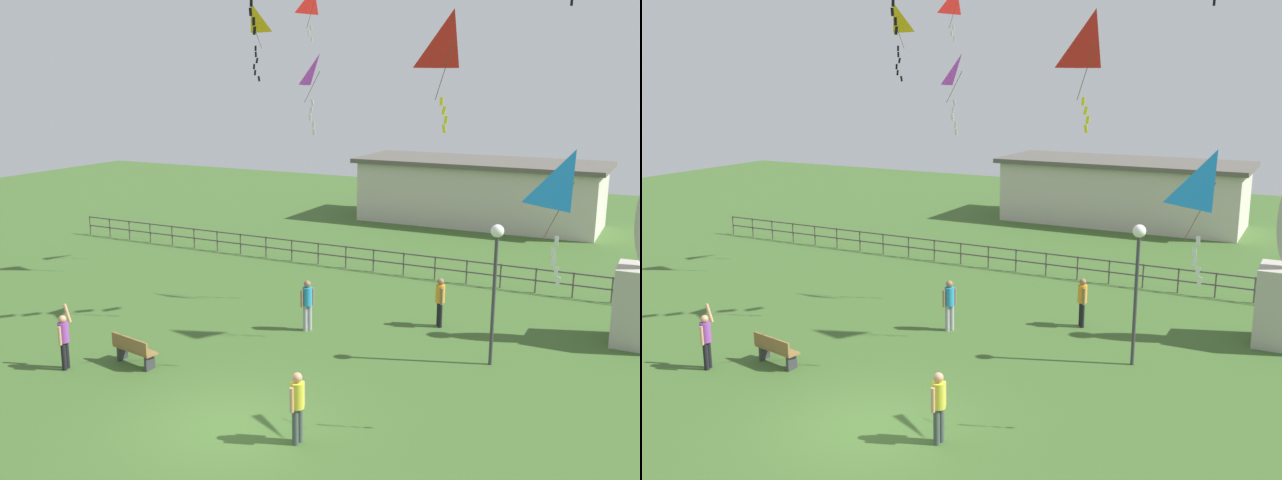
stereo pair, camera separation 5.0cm
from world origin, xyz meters
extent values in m
plane|color=#3D6028|center=(0.00, 0.00, 0.00)|extent=(80.00, 80.00, 0.00)
cylinder|color=#38383D|center=(4.47, 6.40, 1.84)|extent=(0.10, 0.10, 3.67)
sphere|color=white|center=(4.47, 6.40, 3.82)|extent=(0.36, 0.36, 0.36)
cube|color=olive|center=(-4.35, 1.86, 0.45)|extent=(1.55, 0.67, 0.06)
cube|color=olive|center=(-4.38, 1.68, 0.67)|extent=(1.48, 0.34, 0.36)
cube|color=#333338|center=(-4.94, 1.97, 0.23)|extent=(0.08, 0.36, 0.45)
cube|color=#333338|center=(-3.76, 1.74, 0.23)|extent=(0.08, 0.36, 0.45)
cylinder|color=black|center=(2.17, 8.84, 0.41)|extent=(0.14, 0.14, 0.81)
cylinder|color=black|center=(2.25, 8.71, 0.41)|extent=(0.14, 0.14, 0.81)
cylinder|color=orange|center=(2.21, 8.77, 1.10)|extent=(0.30, 0.30, 0.58)
sphere|color=#8C6647|center=(2.21, 8.77, 1.50)|extent=(0.22, 0.22, 0.22)
cylinder|color=#8C6647|center=(2.10, 8.94, 1.07)|extent=(0.09, 0.09, 0.55)
cylinder|color=#8C6647|center=(2.32, 8.61, 1.07)|extent=(0.09, 0.09, 0.55)
cylinder|color=#3F4C47|center=(1.82, -0.03, 0.42)|extent=(0.14, 0.14, 0.84)
cylinder|color=#3F4C47|center=(1.84, 0.13, 0.42)|extent=(0.14, 0.14, 0.84)
cylinder|color=gold|center=(1.83, 0.05, 1.13)|extent=(0.31, 0.31, 0.59)
sphere|color=tan|center=(1.83, 0.05, 1.54)|extent=(0.22, 0.22, 0.22)
cylinder|color=tan|center=(1.80, -0.15, 1.10)|extent=(0.09, 0.09, 0.56)
cylinder|color=tan|center=(1.85, 0.25, 1.10)|extent=(0.09, 0.09, 0.56)
cylinder|color=#99999E|center=(-1.43, 6.44, 0.42)|extent=(0.14, 0.14, 0.83)
cylinder|color=#99999E|center=(-1.35, 6.58, 0.42)|extent=(0.14, 0.14, 0.83)
cylinder|color=#268CBF|center=(-1.39, 6.51, 1.13)|extent=(0.30, 0.30, 0.59)
sphere|color=#8C6647|center=(-1.39, 6.51, 1.53)|extent=(0.22, 0.22, 0.22)
cylinder|color=#8C6647|center=(-1.50, 6.33, 1.09)|extent=(0.09, 0.09, 0.56)
cylinder|color=#8C6647|center=(-1.29, 6.68, 1.09)|extent=(0.09, 0.09, 0.56)
cylinder|color=black|center=(-5.87, 0.80, 0.39)|extent=(0.13, 0.13, 0.78)
cylinder|color=black|center=(-5.82, 0.65, 0.39)|extent=(0.13, 0.13, 0.78)
cylinder|color=purple|center=(-5.85, 0.73, 1.06)|extent=(0.29, 0.29, 0.56)
sphere|color=tan|center=(-5.85, 0.73, 1.45)|extent=(0.21, 0.21, 0.21)
cylinder|color=tan|center=(-5.86, 0.92, 1.56)|extent=(0.23, 0.14, 0.53)
cylinder|color=tan|center=(-5.79, 0.54, 1.03)|extent=(0.09, 0.09, 0.53)
pyramid|color=#198CD1|center=(6.79, 3.00, 5.73)|extent=(1.25, 1.21, 1.16)
cylinder|color=#4C381E|center=(6.57, 2.69, 5.15)|extent=(0.47, 0.64, 1.16)
cube|color=white|center=(6.58, 2.69, 4.53)|extent=(0.09, 0.02, 0.20)
cube|color=white|center=(6.52, 2.67, 4.31)|extent=(0.10, 0.02, 0.21)
cube|color=white|center=(6.54, 2.68, 4.09)|extent=(0.11, 0.05, 0.21)
cube|color=white|center=(6.61, 2.71, 3.87)|extent=(0.10, 0.03, 0.21)
cube|color=white|center=(6.66, 2.74, 3.65)|extent=(0.12, 0.03, 0.21)
cube|color=black|center=(5.08, 12.00, 10.13)|extent=(0.09, 0.03, 0.20)
cube|color=black|center=(-0.99, 2.95, 9.63)|extent=(0.09, 0.02, 0.20)
cube|color=black|center=(-1.01, 2.94, 9.41)|extent=(0.08, 0.04, 0.20)
cube|color=black|center=(-0.95, 2.97, 9.19)|extent=(0.10, 0.03, 0.20)
cube|color=black|center=(-0.93, 2.98, 8.97)|extent=(0.09, 0.05, 0.20)
pyramid|color=red|center=(3.66, 4.40, 8.65)|extent=(1.19, 1.20, 1.35)
cylinder|color=#4C381E|center=(3.38, 4.66, 7.98)|extent=(0.59, 0.53, 1.35)
cube|color=yellow|center=(3.34, 4.64, 7.28)|extent=(0.09, 0.05, 0.20)
cube|color=yellow|center=(3.41, 4.67, 7.06)|extent=(0.11, 0.04, 0.21)
cube|color=yellow|center=(3.46, 4.69, 6.84)|extent=(0.11, 0.03, 0.21)
cube|color=yellow|center=(3.42, 4.68, 6.62)|extent=(0.12, 0.01, 0.21)
pyramid|color=yellow|center=(-5.94, 10.68, 9.93)|extent=(0.89, 0.70, 1.03)
cylinder|color=#4C381E|center=(-5.88, 10.94, 9.41)|extent=(0.13, 0.54, 1.03)
cube|color=black|center=(-5.92, 10.92, 8.89)|extent=(0.09, 0.03, 0.20)
cube|color=black|center=(-5.91, 10.92, 8.67)|extent=(0.10, 0.04, 0.21)
cube|color=black|center=(-5.88, 10.94, 8.45)|extent=(0.11, 0.04, 0.21)
cube|color=black|center=(-5.98, 10.89, 8.23)|extent=(0.11, 0.03, 0.21)
cube|color=black|center=(-5.95, 10.90, 8.01)|extent=(0.11, 0.01, 0.21)
cube|color=black|center=(-5.82, 10.97, 7.79)|extent=(0.11, 0.01, 0.21)
pyramid|color=red|center=(-4.75, 13.41, 10.72)|extent=(0.69, 1.04, 0.98)
cylinder|color=#4C381E|center=(-4.96, 13.47, 10.23)|extent=(0.42, 0.14, 0.98)
cube|color=white|center=(-4.94, 13.47, 9.75)|extent=(0.10, 0.04, 0.21)
cube|color=white|center=(-5.02, 13.44, 9.53)|extent=(0.11, 0.01, 0.21)
cube|color=white|center=(-4.92, 13.49, 9.31)|extent=(0.09, 0.03, 0.20)
pyramid|color=#B22DB2|center=(-1.30, 7.18, 8.03)|extent=(1.12, 1.17, 0.93)
cylinder|color=#4C381E|center=(-1.48, 7.02, 7.57)|extent=(0.38, 0.34, 0.93)
cube|color=white|center=(-1.48, 7.02, 7.10)|extent=(0.12, 0.01, 0.21)
cube|color=white|center=(-1.51, 7.01, 6.88)|extent=(0.12, 0.02, 0.21)
cube|color=white|center=(-1.54, 6.99, 6.66)|extent=(0.09, 0.02, 0.20)
cube|color=white|center=(-1.45, 7.04, 6.44)|extent=(0.10, 0.03, 0.21)
cube|color=white|center=(-1.44, 7.04, 6.22)|extent=(0.09, 0.05, 0.20)
cylinder|color=#4C4742|center=(-17.99, 14.00, 0.47)|extent=(0.06, 0.06, 0.95)
cylinder|color=#4C4742|center=(-16.67, 14.00, 0.47)|extent=(0.06, 0.06, 0.95)
cylinder|color=#4C4742|center=(-15.39, 14.00, 0.47)|extent=(0.06, 0.06, 0.95)
cylinder|color=#4C4742|center=(-14.08, 14.00, 0.47)|extent=(0.06, 0.06, 0.95)
cylinder|color=#4C4742|center=(-12.75, 14.00, 0.47)|extent=(0.06, 0.06, 0.95)
cylinder|color=#4C4742|center=(-11.45, 14.00, 0.47)|extent=(0.06, 0.06, 0.95)
cylinder|color=#4C4742|center=(-10.14, 14.00, 0.47)|extent=(0.06, 0.06, 0.95)
cylinder|color=#4C4742|center=(-8.86, 14.00, 0.47)|extent=(0.06, 0.06, 0.95)
cylinder|color=#4C4742|center=(-7.51, 14.00, 0.47)|extent=(0.06, 0.06, 0.95)
cylinder|color=#4C4742|center=(-6.19, 14.00, 0.47)|extent=(0.06, 0.06, 0.95)
cylinder|color=#4C4742|center=(-4.89, 14.00, 0.47)|extent=(0.06, 0.06, 0.95)
cylinder|color=#4C4742|center=(-3.58, 14.00, 0.47)|extent=(0.06, 0.06, 0.95)
cylinder|color=#4C4742|center=(-2.33, 14.00, 0.47)|extent=(0.06, 0.06, 0.95)
cylinder|color=#4C4742|center=(-1.01, 14.00, 0.47)|extent=(0.06, 0.06, 0.95)
cylinder|color=#4C4742|center=(0.32, 14.00, 0.47)|extent=(0.06, 0.06, 0.95)
cylinder|color=#4C4742|center=(1.60, 14.00, 0.47)|extent=(0.06, 0.06, 0.95)
cylinder|color=#4C4742|center=(2.91, 14.00, 0.47)|extent=(0.06, 0.06, 0.95)
cylinder|color=#4C4742|center=(4.22, 14.00, 0.47)|extent=(0.06, 0.06, 0.95)
cylinder|color=#4C4742|center=(5.55, 14.00, 0.47)|extent=(0.06, 0.06, 0.95)
cylinder|color=#4C4742|center=(6.88, 14.00, 0.47)|extent=(0.06, 0.06, 0.95)
cube|color=#4C4742|center=(0.00, 14.00, 0.91)|extent=(36.00, 0.05, 0.05)
cube|color=#4C4742|center=(0.00, 14.00, 0.47)|extent=(36.00, 0.05, 0.05)
cube|color=beige|center=(-1.16, 26.00, 1.62)|extent=(12.60, 4.69, 3.23)
cube|color=#59544C|center=(-1.16, 26.00, 3.35)|extent=(13.20, 5.29, 0.24)
camera|label=1|loc=(8.89, -12.59, 7.87)|focal=40.48mm
camera|label=2|loc=(8.94, -12.57, 7.87)|focal=40.48mm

